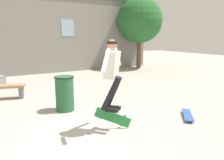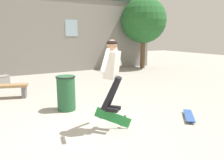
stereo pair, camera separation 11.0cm
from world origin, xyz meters
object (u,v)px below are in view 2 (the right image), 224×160
at_px(skateboard_resting, 189,115).
at_px(trash_bin, 66,92).
at_px(skater, 112,69).
at_px(skateboard_flipping, 113,117).
at_px(tree_right, 144,20).

bearing_deg(skateboard_resting, trash_bin, 91.61).
height_order(trash_bin, skater, skater).
xyz_separation_m(trash_bin, skateboard_resting, (2.47, -2.06, -0.43)).
bearing_deg(skateboard_resting, skater, 123.27).
distance_m(skater, skateboard_flipping, 1.09).
distance_m(trash_bin, skater, 2.02).
height_order(tree_right, skateboard_flipping, tree_right).
bearing_deg(tree_right, skateboard_flipping, -130.40).
height_order(trash_bin, skateboard_resting, trash_bin).
distance_m(tree_right, skateboard_resting, 9.11).
relative_size(tree_right, trash_bin, 4.56).
bearing_deg(trash_bin, tree_right, 39.64).
bearing_deg(skater, trash_bin, 153.05).
distance_m(tree_right, skateboard_flipping, 9.83).
distance_m(trash_bin, skateboard_resting, 3.25).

